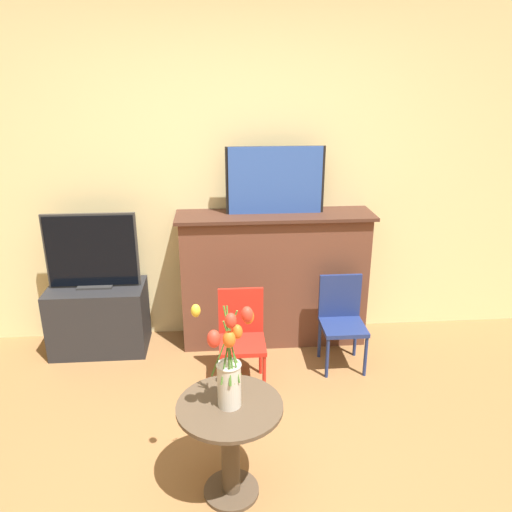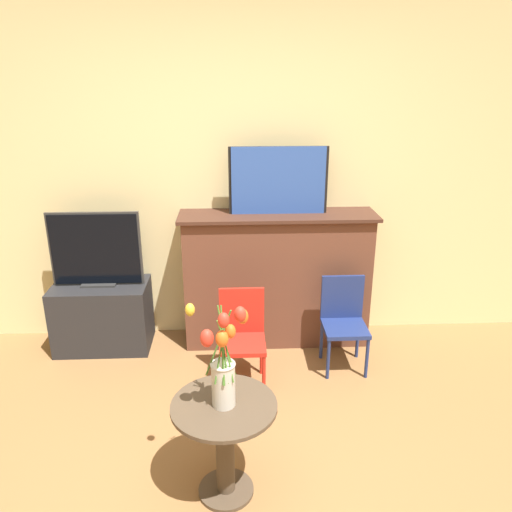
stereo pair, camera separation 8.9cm
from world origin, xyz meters
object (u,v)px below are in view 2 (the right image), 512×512
Objects in this scene: tv_monitor at (96,250)px; vase_tulips at (223,365)px; painting at (278,181)px; chair_blue at (344,318)px; chair_red at (242,333)px.

tv_monitor reaches higher than vase_tulips.
painting is 1.10m from chair_blue.
vase_tulips is (-0.10, -1.01, 0.39)m from chair_red.
tv_monitor is 1.01× the size of chair_blue.
painting is 1.13m from chair_red.
chair_blue is (1.80, -0.35, -0.42)m from tv_monitor.
vase_tulips reaches higher than chair_red.
tv_monitor is 1.23× the size of vase_tulips.
chair_red is 1.00× the size of chair_blue.
vase_tulips is at bearing -95.92° from chair_red.
chair_red is 1.22× the size of vase_tulips.
tv_monitor is at bearing -177.78° from painting.
chair_red is (1.07, -0.53, -0.42)m from tv_monitor.
painting is 1.32× the size of vase_tulips.
painting is 1.73m from vase_tulips.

